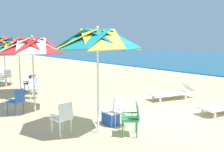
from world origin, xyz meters
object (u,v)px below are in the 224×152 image
Objects in this scene: plastic_chair_1 at (132,117)px; beach_umbrella_1 at (32,47)px; beach_umbrella_3 at (4,43)px; plastic_chair_2 at (63,117)px; plastic_chair_4 at (36,83)px; plastic_chair_0 at (122,109)px; plastic_chair_7 at (6,76)px; plastic_chair_3 at (17,100)px; plastic_chair_5 at (31,82)px; beach_umbrella_2 at (19,47)px; plastic_chair_6 at (34,87)px; beach_umbrella_0 at (97,41)px; plastic_chair_9 at (3,72)px; sun_lounger_1 at (173,93)px; cooler_box at (111,118)px.

plastic_chair_1 is 4.22m from beach_umbrella_1.
beach_umbrella_1 is at bearing -5.33° from beach_umbrella_3.
plastic_chair_2 is 1.00× the size of plastic_chair_4.
plastic_chair_0 and plastic_chair_2 have the same top height.
plastic_chair_3 is at bearing -11.59° from plastic_chair_7.
plastic_chair_7 is (-2.90, -0.37, 0.00)m from plastic_chair_5.
plastic_chair_6 is (0.91, 0.28, -1.67)m from beach_umbrella_2.
beach_umbrella_0 is 3.24× the size of plastic_chair_0.
plastic_chair_1 and plastic_chair_6 have the same top height.
plastic_chair_4 is (-5.86, 0.52, -1.94)m from beach_umbrella_0.
plastic_chair_6 is 1.00× the size of plastic_chair_9.
plastic_chair_3 is 6.18m from sun_lounger_1.
plastic_chair_0 is at bearing 2.20° from plastic_chair_9.
beach_umbrella_0 reaches higher than plastic_chair_9.
beach_umbrella_1 is at bearing 80.45° from plastic_chair_3.
plastic_chair_0 is 0.32× the size of beach_umbrella_3.
beach_umbrella_0 reaches higher than beach_umbrella_3.
plastic_chair_5 is (-0.43, 0.62, -1.67)m from beach_umbrella_2.
plastic_chair_2 is 1.00× the size of plastic_chair_5.
plastic_chair_3 is 8.48m from plastic_chair_9.
beach_umbrella_0 is at bearing -5.06° from plastic_chair_4.
beach_umbrella_0 reaches higher than plastic_chair_1.
plastic_chair_1 and plastic_chair_3 have the same top height.
plastic_chair_4 is at bearing -137.09° from sun_lounger_1.
beach_umbrella_1 is 3.03× the size of plastic_chair_7.
plastic_chair_0 is 0.76m from plastic_chair_1.
beach_umbrella_3 is at bearing -146.93° from sun_lounger_1.
plastic_chair_1 is 4.61m from sun_lounger_1.
beach_umbrella_0 is at bearing -2.05° from plastic_chair_9.
plastic_chair_4 and plastic_chair_7 have the same top height.
plastic_chair_5 is at bearing -178.69° from plastic_chair_1.
beach_umbrella_0 is 3.24× the size of plastic_chair_4.
beach_umbrella_0 is 3.24× the size of plastic_chair_6.
plastic_chair_9 is at bearing 177.24° from plastic_chair_6.
plastic_chair_9 reaches higher than cooler_box.
plastic_chair_5 is at bearing -139.34° from sun_lounger_1.
plastic_chair_0 is 9.23m from plastic_chair_7.
beach_umbrella_3 is (-2.84, 0.09, 0.18)m from beach_umbrella_2.
plastic_chair_0 is (-0.03, 0.84, -1.94)m from beach_umbrella_0.
cooler_box is at bearing -76.26° from sun_lounger_1.
plastic_chair_6 and plastic_chair_9 have the same top height.
plastic_chair_6 is at bearing -174.97° from plastic_chair_1.
plastic_chair_5 is 2.92m from plastic_chair_7.
sun_lounger_1 is (7.41, 4.82, -2.07)m from beach_umbrella_3.
beach_umbrella_2 reaches higher than plastic_chair_9.
plastic_chair_2 is 5.76m from beach_umbrella_2.
plastic_chair_9 is 10.94m from sun_lounger_1.
beach_umbrella_1 is 2.98m from beach_umbrella_2.
plastic_chair_5 is at bearing -177.88° from cooler_box.
beach_umbrella_0 reaches higher than plastic_chair_0.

